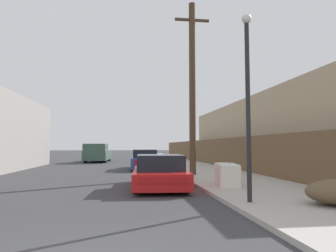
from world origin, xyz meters
name	(u,v)px	position (x,y,z in m)	size (l,w,h in m)	color
sidewalk_curb	(178,162)	(5.30, 23.50, 0.06)	(4.20, 63.00, 0.12)	#ADA89E
discarded_fridge	(227,175)	(4.23, 7.05, 0.51)	(0.98, 1.84, 0.80)	silver
parked_sports_car_red	(160,173)	(1.84, 7.56, 0.56)	(2.13, 4.40, 1.22)	red
car_parked_mid	(144,160)	(1.80, 16.54, 0.61)	(1.86, 4.62, 1.31)	#2D478C
pickup_truck	(97,153)	(-2.17, 26.14, 0.89)	(2.35, 5.64, 1.75)	#385647
utility_pole	(192,86)	(3.92, 11.32, 4.63)	(1.80, 0.33, 8.83)	#4C3826
street_lamp	(248,92)	(3.74, 3.87, 2.96)	(0.26, 0.26, 4.91)	#232326
wooden_fence	(205,151)	(7.25, 21.38, 1.10)	(0.08, 44.13, 1.95)	brown
building_right_house	(280,135)	(11.23, 16.19, 2.34)	(6.00, 22.79, 4.67)	tan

